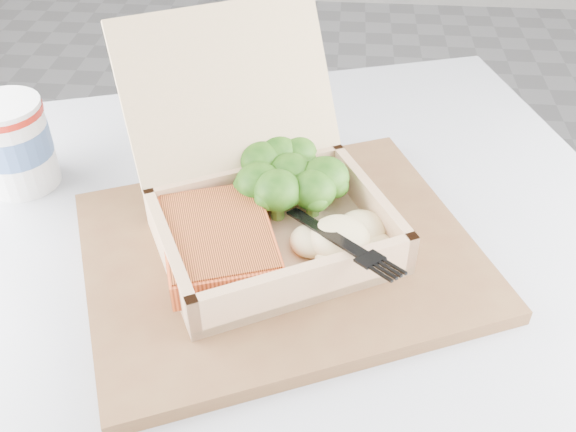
# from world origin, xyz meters

# --- Properties ---
(floor) EXTENTS (4.00, 4.00, 0.00)m
(floor) POSITION_xyz_m (0.00, 0.00, 0.00)
(floor) COLOR #9B9BA1
(floor) RESTS_ON ground
(cafe_table) EXTENTS (0.95, 0.95, 0.71)m
(cafe_table) POSITION_xyz_m (-0.03, -0.51, 0.53)
(cafe_table) COLOR black
(cafe_table) RESTS_ON floor
(serving_tray) EXTENTS (0.45, 0.41, 0.02)m
(serving_tray) POSITION_xyz_m (-0.04, -0.50, 0.72)
(serving_tray) COLOR brown
(serving_tray) RESTS_ON cafe_table
(takeout_container) EXTENTS (0.30, 0.32, 0.18)m
(takeout_container) POSITION_xyz_m (-0.06, -0.47, 0.77)
(takeout_container) COLOR tan
(takeout_container) RESTS_ON serving_tray
(salmon_fillet) EXTENTS (0.13, 0.15, 0.03)m
(salmon_fillet) POSITION_xyz_m (-0.10, -0.52, 0.75)
(salmon_fillet) COLOR orange
(salmon_fillet) RESTS_ON takeout_container
(broccoli_pile) EXTENTS (0.12, 0.12, 0.04)m
(broccoli_pile) POSITION_xyz_m (-0.04, -0.44, 0.76)
(broccoli_pile) COLOR #40781A
(broccoli_pile) RESTS_ON takeout_container
(mashed_potatoes) EXTENTS (0.09, 0.08, 0.03)m
(mashed_potatoes) POSITION_xyz_m (0.01, -0.51, 0.76)
(mashed_potatoes) COLOR #D3C088
(mashed_potatoes) RESTS_ON takeout_container
(plastic_fork) EXTENTS (0.11, 0.13, 0.03)m
(plastic_fork) POSITION_xyz_m (-0.01, -0.50, 0.77)
(plastic_fork) COLOR black
(plastic_fork) RESTS_ON mashed_potatoes
(paper_cup) EXTENTS (0.08, 0.08, 0.10)m
(paper_cup) POSITION_xyz_m (-0.34, -0.40, 0.77)
(paper_cup) COLOR white
(paper_cup) RESTS_ON cafe_table
(receipt) EXTENTS (0.11, 0.16, 0.00)m
(receipt) POSITION_xyz_m (-0.11, -0.30, 0.71)
(receipt) COLOR white
(receipt) RESTS_ON cafe_table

